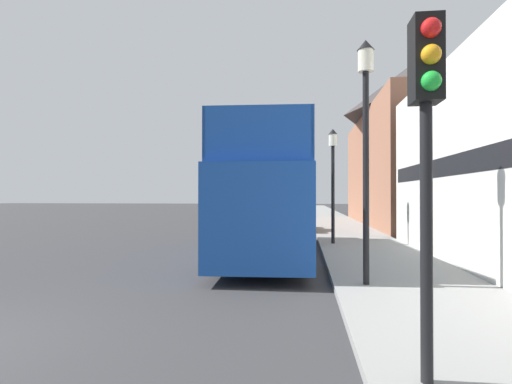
{
  "coord_description": "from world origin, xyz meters",
  "views": [
    {
      "loc": [
        4.93,
        -4.37,
        1.99
      ],
      "look_at": [
        3.52,
        7.54,
        2.1
      ],
      "focal_mm": 28.0,
      "sensor_mm": 36.0,
      "label": 1
    }
  ],
  "objects_px": {
    "traffic_signal": "(427,114)",
    "lamp_post_nearest": "(366,117)",
    "parked_car_ahead_of_bus": "(294,220)",
    "lamp_post_second": "(333,164)",
    "tour_bus": "(267,202)"
  },
  "relations": [
    {
      "from": "parked_car_ahead_of_bus",
      "to": "lamp_post_nearest",
      "type": "height_order",
      "value": "lamp_post_nearest"
    },
    {
      "from": "parked_car_ahead_of_bus",
      "to": "lamp_post_second",
      "type": "relative_size",
      "value": 0.94
    },
    {
      "from": "parked_car_ahead_of_bus",
      "to": "lamp_post_nearest",
      "type": "relative_size",
      "value": 0.82
    },
    {
      "from": "traffic_signal",
      "to": "lamp_post_nearest",
      "type": "distance_m",
      "value": 4.5
    },
    {
      "from": "traffic_signal",
      "to": "lamp_post_nearest",
      "type": "bearing_deg",
      "value": 88.82
    },
    {
      "from": "traffic_signal",
      "to": "lamp_post_nearest",
      "type": "relative_size",
      "value": 0.71
    },
    {
      "from": "tour_bus",
      "to": "lamp_post_second",
      "type": "relative_size",
      "value": 2.17
    },
    {
      "from": "lamp_post_nearest",
      "to": "traffic_signal",
      "type": "bearing_deg",
      "value": -91.18
    },
    {
      "from": "parked_car_ahead_of_bus",
      "to": "lamp_post_second",
      "type": "xyz_separation_m",
      "value": [
        1.64,
        -5.93,
        2.52
      ]
    },
    {
      "from": "lamp_post_nearest",
      "to": "lamp_post_second",
      "type": "xyz_separation_m",
      "value": [
        -0.15,
        7.14,
        -0.41
      ]
    },
    {
      "from": "traffic_signal",
      "to": "lamp_post_nearest",
      "type": "height_order",
      "value": "lamp_post_nearest"
    },
    {
      "from": "tour_bus",
      "to": "traffic_signal",
      "type": "xyz_separation_m",
      "value": [
        2.4,
        -9.11,
        1.03
      ]
    },
    {
      "from": "parked_car_ahead_of_bus",
      "to": "lamp_post_nearest",
      "type": "xyz_separation_m",
      "value": [
        1.8,
        -13.07,
        2.93
      ]
    },
    {
      "from": "traffic_signal",
      "to": "lamp_post_second",
      "type": "xyz_separation_m",
      "value": [
        -0.06,
        11.57,
        0.43
      ]
    },
    {
      "from": "tour_bus",
      "to": "lamp_post_second",
      "type": "height_order",
      "value": "lamp_post_second"
    }
  ]
}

